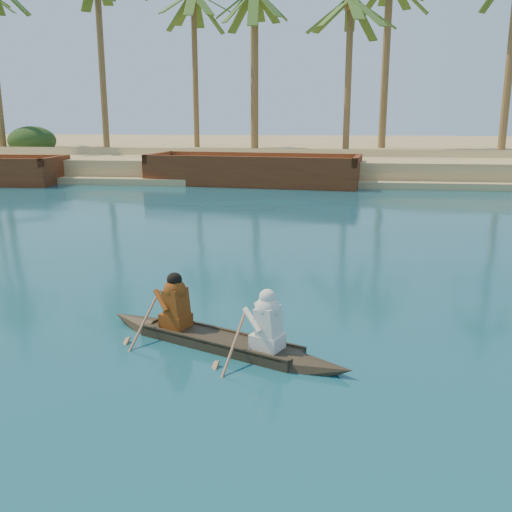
# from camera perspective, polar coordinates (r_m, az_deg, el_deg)

# --- Properties ---
(sandy_embankment) EXTENTS (150.00, 51.00, 1.50)m
(sandy_embankment) POSITION_cam_1_polar(r_m,az_deg,el_deg) (55.87, 13.22, 10.06)
(sandy_embankment) COLOR tan
(sandy_embankment) RESTS_ON ground
(palm_grove) EXTENTS (110.00, 14.00, 16.00)m
(palm_grove) POSITION_cam_1_polar(r_m,az_deg,el_deg) (44.18, 15.29, 18.80)
(palm_grove) COLOR #386222
(palm_grove) RESTS_ON ground
(shrub_cluster) EXTENTS (100.00, 6.00, 2.40)m
(shrub_cluster) POSITION_cam_1_polar(r_m,az_deg,el_deg) (40.57, 15.33, 9.67)
(shrub_cluster) COLOR #213613
(shrub_cluster) RESTS_ON ground
(canoe) EXTENTS (4.58, 2.51, 1.31)m
(canoe) POSITION_cam_1_polar(r_m,az_deg,el_deg) (9.49, -3.69, -7.62)
(canoe) COLOR #30291A
(canoe) RESTS_ON ground
(barge_mid) EXTENTS (12.23, 5.23, 1.98)m
(barge_mid) POSITION_cam_1_polar(r_m,az_deg,el_deg) (32.67, -0.23, 8.39)
(barge_mid) COLOR brown
(barge_mid) RESTS_ON ground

